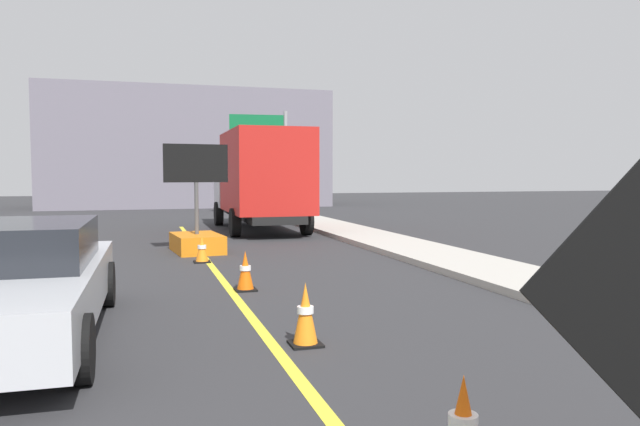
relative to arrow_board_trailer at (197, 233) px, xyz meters
The scene contains 9 objects.
lane_center_stripe 10.50m from the arrow_board_trailer, 89.55° to the right, with size 0.14×36.00×0.01m, color yellow.
arrow_board_trailer is the anchor object (origin of this frame).
box_truck 5.96m from the arrow_board_trailer, 63.04° to the left, with size 2.64×6.97×3.37m.
pickup_car 8.05m from the arrow_board_trailer, 110.26° to the right, with size 2.12×5.21×1.38m.
highway_guide_sign 14.38m from the arrow_board_trailer, 70.63° to the left, with size 2.78×0.34×5.00m.
far_building_block 22.88m from the arrow_board_trailer, 86.21° to the left, with size 16.60×6.73×6.96m, color slate.
traffic_cone_mid_lane 8.73m from the arrow_board_trailer, 87.10° to the right, with size 0.36×0.36×0.72m.
traffic_cone_far_lane 5.32m from the arrow_board_trailer, 86.49° to the right, with size 0.36×0.36×0.67m.
traffic_cone_curbside 1.86m from the arrow_board_trailer, 91.75° to the right, with size 0.36×0.36×0.61m.
Camera 1 is at (-1.42, 1.28, 1.95)m, focal length 33.64 mm.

